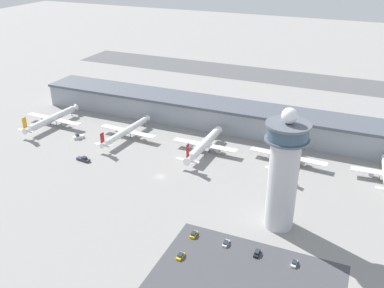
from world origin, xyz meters
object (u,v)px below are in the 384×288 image
Objects in this scene: airplane_gate_alpha at (52,119)px; service_truck_fuel at (78,137)px; airplane_gate_bravo at (127,131)px; car_silver_sedan at (194,234)px; car_grey_coupe at (257,253)px; car_maroon_suv at (180,256)px; control_tower at (284,170)px; service_truck_catering at (83,159)px; car_blue_compact at (226,243)px; airplane_gate_charlie at (204,145)px; airplane_gate_delta at (287,156)px; car_yellow_taxi at (294,263)px.

airplane_gate_alpha is 6.91× the size of service_truck_fuel.
airplane_gate_bravo is 99.17m from car_silver_sedan.
car_grey_coupe reaches higher than car_maroon_suv.
control_tower reaches higher than service_truck_catering.
airplane_gate_alpha reaches higher than car_blue_compact.
control_tower is 133.41m from service_truck_fuel.
car_silver_sedan is 1.04× the size of car_blue_compact.
airplane_gate_charlie reaches higher than airplane_gate_alpha.
airplane_gate_alpha is 0.99× the size of airplane_gate_bravo.
car_grey_coupe is (149.11, -66.74, -3.94)m from airplane_gate_alpha.
airplane_gate_charlie reaches higher than car_maroon_suv.
control_tower reaches higher than airplane_gate_charlie.
airplane_gate_alpha is at bearing -177.18° from airplane_gate_bravo.
airplane_gate_delta is at bearing 3.47° from airplane_gate_bravo.
service_truck_fuel is at bearing 149.83° from car_silver_sedan.
airplane_gate_charlie is (48.13, 0.77, 0.13)m from airplane_gate_bravo.
airplane_gate_alpha reaches higher than service_truck_fuel.
car_silver_sedan is at bearing -24.01° from service_truck_catering.
service_truck_catering is 97.24m from car_blue_compact.
car_maroon_suv is (-20.14, -87.42, -3.79)m from airplane_gate_delta.
service_truck_fuel is 1.47× the size of car_grey_coupe.
airplane_gate_bravo is 130.91m from car_yellow_taxi.
airplane_gate_charlie is at bearing 118.05° from car_blue_compact.
car_silver_sedan is at bearing -28.08° from airplane_gate_alpha.
airplane_gate_alpha is 1.02× the size of airplane_gate_charlie.
car_maroon_suv is at bearing -88.04° from car_silver_sedan.
car_grey_coupe is (5.11, -74.88, -3.72)m from airplane_gate_delta.
service_truck_catering reaches higher than car_yellow_taxi.
car_silver_sedan is at bearing -179.94° from car_blue_compact.
car_maroon_suv is (0.46, -13.43, -0.07)m from car_silver_sedan.
car_blue_compact is (-26.09, 0.82, -0.03)m from car_yellow_taxi.
service_truck_fuel is at bearing -19.55° from airplane_gate_alpha.
airplane_gate_bravo is at bearing 144.58° from car_grey_coupe.
airplane_gate_delta reaches higher than airplane_gate_bravo.
car_yellow_taxi is at bearing -22.27° from airplane_gate_alpha.
airplane_gate_charlie is 6.76× the size of service_truck_fuel.
control_tower reaches higher than car_blue_compact.
airplane_gate_charlie is 64.26m from service_truck_catering.
car_yellow_taxi is (136.68, -57.39, -0.42)m from service_truck_fuel.
car_yellow_taxi is (62.93, -69.97, -3.88)m from airplane_gate_charlie.
service_truck_catering is 109.26m from car_grey_coupe.
service_truck_fuel is at bearing -170.32° from airplane_gate_charlie.
car_maroon_suv is (-25.25, -12.54, -0.07)m from car_grey_coupe.
airplane_gate_charlie is 10.48× the size of car_blue_compact.
car_yellow_taxi is 0.94× the size of car_silver_sedan.
airplane_gate_alpha is 1.12× the size of airplane_gate_delta.
control_tower is 12.24× the size of car_yellow_taxi.
car_blue_compact is (90.89, -34.57, -0.32)m from service_truck_catering.
car_maroon_suv is (78.09, -48.01, -0.31)m from service_truck_catering.
airplane_gate_bravo is at bearing -176.53° from airplane_gate_delta.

